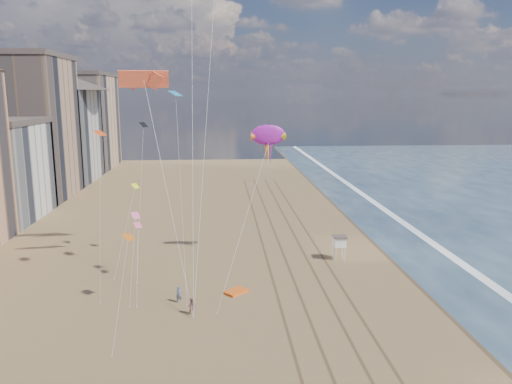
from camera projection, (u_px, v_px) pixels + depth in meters
wet_sand at (391, 233)px, 76.61m from camera, size 260.00×260.00×0.00m
foam at (417, 233)px, 76.91m from camera, size 260.00×260.00×0.00m
tracks at (294, 256)px, 65.67m from camera, size 7.68×120.00×0.01m
buildings at (16, 134)px, 94.49m from camera, size 34.72×131.35×29.00m
lifeguard_stand at (339, 242)px, 63.81m from camera, size 1.75×1.75×3.16m
grounded_kite at (236, 292)px, 53.57m from camera, size 2.83×2.76×0.27m
show_kite at (268, 135)px, 61.51m from camera, size 5.44×8.53×22.96m
kite_flyer_a at (179, 294)px, 50.89m from camera, size 0.68×0.47×1.79m
kite_flyer_b at (192, 307)px, 48.13m from camera, size 0.88×0.73×1.66m
parafoils at (183, 9)px, 54.51m from camera, size 13.48×3.22×12.86m
small_kites at (137, 166)px, 55.62m from camera, size 10.02×17.67×15.01m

